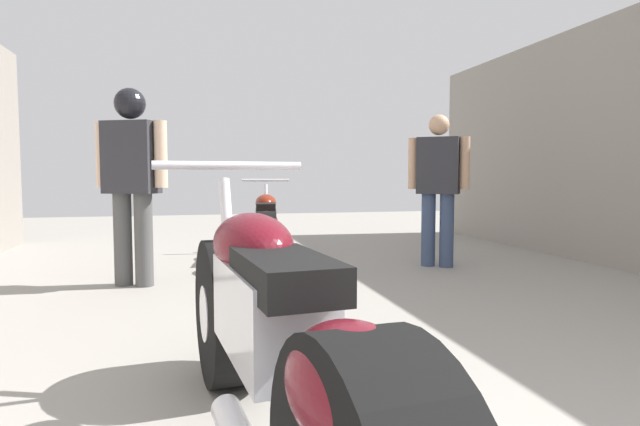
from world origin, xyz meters
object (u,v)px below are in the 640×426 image
Objects in this scene: mechanic_with_helmet at (132,168)px; mechanic_in_blue at (438,181)px; motorcycle_maroon_cruiser at (272,344)px; motorcycle_black_naked at (266,227)px.

mechanic_in_blue is at bearing 5.27° from mechanic_with_helmet.
motorcycle_maroon_cruiser is 1.11× the size of motorcycle_black_naked.
motorcycle_maroon_cruiser is at bearing -123.15° from mechanic_in_blue.
motorcycle_maroon_cruiser is 3.35m from mechanic_with_helmet.
mechanic_with_helmet is (-3.04, -0.28, 0.12)m from mechanic_in_blue.
motorcycle_black_naked is 1.24× the size of mechanic_in_blue.
mechanic_with_helmet is at bearing -140.08° from motorcycle_black_naked.
motorcycle_black_naked is 1.98m from mechanic_in_blue.
motorcycle_maroon_cruiser is 1.28× the size of mechanic_with_helmet.
mechanic_with_helmet is (-0.76, 3.21, 0.60)m from motorcycle_maroon_cruiser.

